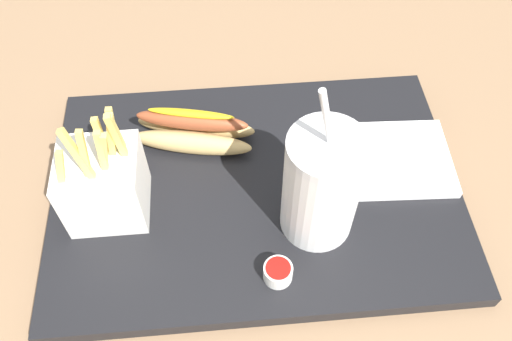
{
  "coord_description": "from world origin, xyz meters",
  "views": [
    {
      "loc": [
        0.03,
        0.37,
        0.56
      ],
      "look_at": [
        0.0,
        0.0,
        0.05
      ],
      "focal_mm": 37.2,
      "sensor_mm": 36.0,
      "label": 1
    }
  ],
  "objects_px": {
    "ketchup_cup_1": "(278,272)",
    "napkin_stack": "(396,159)",
    "hot_dog_1": "(193,131)",
    "fries_basket": "(104,183)",
    "soda_cup": "(322,186)"
  },
  "relations": [
    {
      "from": "ketchup_cup_1",
      "to": "napkin_stack",
      "type": "height_order",
      "value": "ketchup_cup_1"
    },
    {
      "from": "hot_dog_1",
      "to": "fries_basket",
      "type": "bearing_deg",
      "value": 42.55
    },
    {
      "from": "ketchup_cup_1",
      "to": "napkin_stack",
      "type": "relative_size",
      "value": 0.24
    },
    {
      "from": "ketchup_cup_1",
      "to": "hot_dog_1",
      "type": "bearing_deg",
      "value": -66.42
    },
    {
      "from": "fries_basket",
      "to": "hot_dog_1",
      "type": "xyz_separation_m",
      "value": [
        -0.1,
        -0.09,
        -0.03
      ]
    },
    {
      "from": "hot_dog_1",
      "to": "napkin_stack",
      "type": "height_order",
      "value": "hot_dog_1"
    },
    {
      "from": "hot_dog_1",
      "to": "ketchup_cup_1",
      "type": "xyz_separation_m",
      "value": [
        -0.09,
        0.2,
        -0.01
      ]
    },
    {
      "from": "fries_basket",
      "to": "napkin_stack",
      "type": "distance_m",
      "value": 0.36
    },
    {
      "from": "hot_dog_1",
      "to": "ketchup_cup_1",
      "type": "bearing_deg",
      "value": 113.58
    },
    {
      "from": "soda_cup",
      "to": "napkin_stack",
      "type": "distance_m",
      "value": 0.15
    },
    {
      "from": "ketchup_cup_1",
      "to": "soda_cup",
      "type": "bearing_deg",
      "value": -128.16
    },
    {
      "from": "fries_basket",
      "to": "hot_dog_1",
      "type": "relative_size",
      "value": 0.95
    },
    {
      "from": "soda_cup",
      "to": "ketchup_cup_1",
      "type": "xyz_separation_m",
      "value": [
        0.05,
        0.07,
        -0.06
      ]
    },
    {
      "from": "fries_basket",
      "to": "napkin_stack",
      "type": "xyz_separation_m",
      "value": [
        -0.35,
        -0.04,
        -0.04
      ]
    },
    {
      "from": "fries_basket",
      "to": "ketchup_cup_1",
      "type": "bearing_deg",
      "value": 150.05
    }
  ]
}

